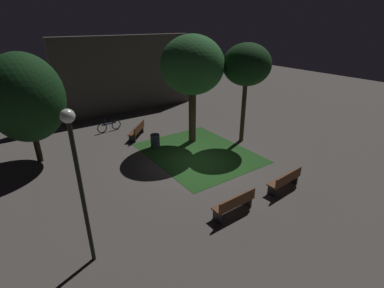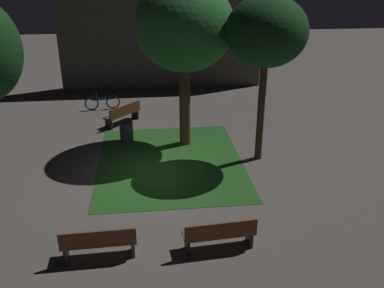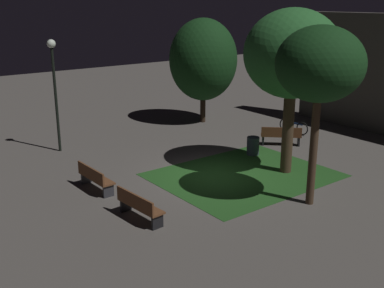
% 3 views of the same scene
% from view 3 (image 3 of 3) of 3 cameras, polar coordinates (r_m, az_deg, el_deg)
% --- Properties ---
extents(ground_plane, '(60.00, 60.00, 0.00)m').
position_cam_3_polar(ground_plane, '(17.86, 2.48, -3.95)').
color(ground_plane, '#56514C').
extents(grass_lawn, '(5.10, 6.39, 0.01)m').
position_cam_3_polar(grass_lawn, '(18.11, 6.20, -3.72)').
color(grass_lawn, '#23511E').
rests_on(grass_lawn, ground).
extents(bench_path_side, '(1.81, 0.53, 0.88)m').
position_cam_3_polar(bench_path_side, '(16.79, -11.60, -3.94)').
color(bench_path_side, brown).
rests_on(bench_path_side, ground).
extents(bench_lawn_edge, '(1.83, 0.62, 0.88)m').
position_cam_3_polar(bench_lawn_edge, '(14.38, -6.41, -7.32)').
color(bench_lawn_edge, brown).
rests_on(bench_lawn_edge, ground).
extents(bench_near_trees, '(1.58, 1.64, 0.88)m').
position_cam_3_polar(bench_near_trees, '(21.88, 10.64, 1.03)').
color(bench_near_trees, '#512D19').
rests_on(bench_near_trees, ground).
extents(tree_right_canopy, '(3.53, 3.53, 6.12)m').
position_cam_3_polar(tree_right_canopy, '(17.72, 11.95, 10.41)').
color(tree_right_canopy, '#423021').
rests_on(tree_right_canopy, ground).
extents(tree_near_wall, '(2.69, 2.69, 5.67)m').
position_cam_3_polar(tree_near_wall, '(14.89, 15.09, 9.09)').
color(tree_near_wall, '#423021').
rests_on(tree_near_wall, ground).
extents(tree_tall_center, '(3.56, 3.56, 5.49)m').
position_cam_3_polar(tree_tall_center, '(25.24, 1.35, 10.06)').
color(tree_tall_center, '#2D2116').
rests_on(tree_tall_center, ground).
extents(lamp_post_plaza_east, '(0.36, 0.36, 4.81)m').
position_cam_3_polar(lamp_post_plaza_east, '(20.94, -16.21, 7.69)').
color(lamp_post_plaza_east, black).
rests_on(lamp_post_plaza_east, ground).
extents(trash_bin, '(0.53, 0.53, 0.78)m').
position_cam_3_polar(trash_bin, '(20.41, 7.32, -0.23)').
color(trash_bin, '#2D3842').
rests_on(trash_bin, ground).
extents(bicycle, '(1.66, 0.25, 0.93)m').
position_cam_3_polar(bicycle, '(24.11, 12.08, 2.08)').
color(bicycle, black).
rests_on(bicycle, ground).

